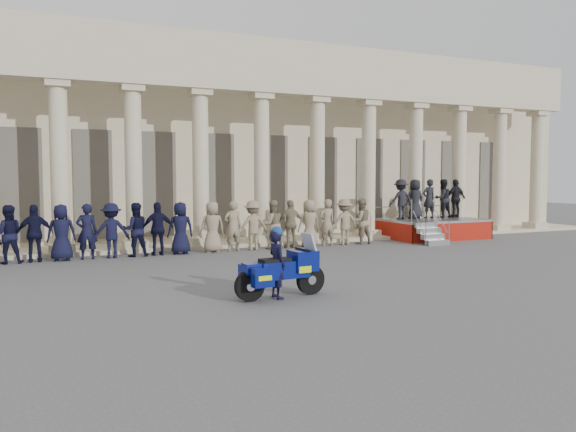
% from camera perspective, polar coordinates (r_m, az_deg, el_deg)
% --- Properties ---
extents(ground, '(90.00, 90.00, 0.00)m').
position_cam_1_polar(ground, '(15.86, 3.47, -6.40)').
color(ground, '#4D4D50').
rests_on(ground, ground).
extents(building, '(40.00, 12.50, 9.00)m').
position_cam_1_polar(building, '(29.53, -9.87, 7.17)').
color(building, '#C2B391').
rests_on(building, ground).
extents(officer_rank, '(18.53, 0.73, 1.94)m').
position_cam_1_polar(officer_rank, '(20.94, -13.44, -1.29)').
color(officer_rank, black).
rests_on(officer_rank, ground).
extents(reviewing_stand, '(4.48, 4.24, 2.75)m').
position_cam_1_polar(reviewing_stand, '(27.08, 14.04, 1.01)').
color(reviewing_stand, gray).
rests_on(reviewing_stand, ground).
extents(motorcycle, '(2.36, 0.99, 1.52)m').
position_cam_1_polar(motorcycle, '(13.32, -0.64, -5.54)').
color(motorcycle, black).
rests_on(motorcycle, ground).
extents(rider, '(0.44, 0.62, 1.71)m').
position_cam_1_polar(rider, '(13.23, -1.14, -4.74)').
color(rider, black).
rests_on(rider, ground).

